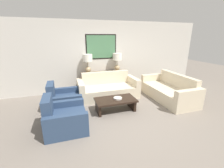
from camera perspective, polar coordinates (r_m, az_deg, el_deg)
The scene contains 11 objects.
ground_plane at distance 4.08m, azimuth 4.82°, elevation -12.90°, with size 20.00×20.00×0.00m, color slate.
back_wall at distance 5.96m, azimuth -4.16°, elevation 10.43°, with size 8.41×0.12×2.65m.
console_table at distance 5.90m, azimuth -3.35°, elevation 0.98°, with size 1.66×0.38×0.77m.
table_lamp_left at distance 5.61m, azimuth -9.23°, elevation 8.76°, with size 0.35×0.35×0.69m.
table_lamp_right at distance 5.88m, azimuth 1.97°, elevation 9.37°, with size 0.35×0.35×0.69m.
couch_by_back_wall at distance 5.33m, azimuth -1.61°, elevation -1.91°, with size 2.08×0.94×0.85m.
couch_by_side at distance 5.51m, azimuth 20.79°, elevation -2.45°, with size 0.94×2.08×0.85m.
coffee_table at distance 4.34m, azimuth 1.32°, elevation -6.89°, with size 1.16×0.63×0.36m.
decorative_bowl at distance 4.31m, azimuth 2.20°, elevation -5.41°, with size 0.25×0.25×0.04m.
armchair_near_back_wall at distance 4.61m, azimuth -17.87°, elevation -6.16°, with size 0.90×0.90×0.84m.
armchair_near_camera at distance 3.68m, azimuth -17.72°, elevation -12.43°, with size 0.90×0.90×0.84m.
Camera 1 is at (-1.38, -3.24, 2.06)m, focal length 24.00 mm.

